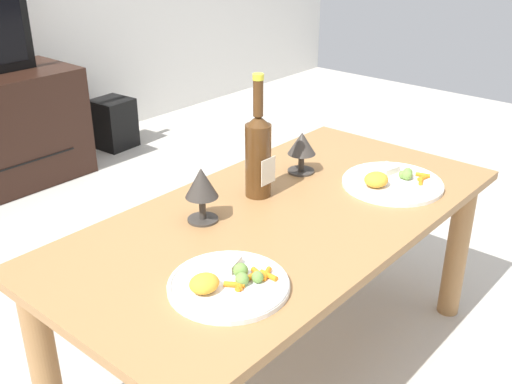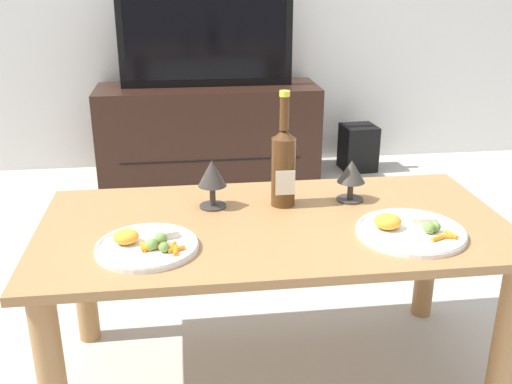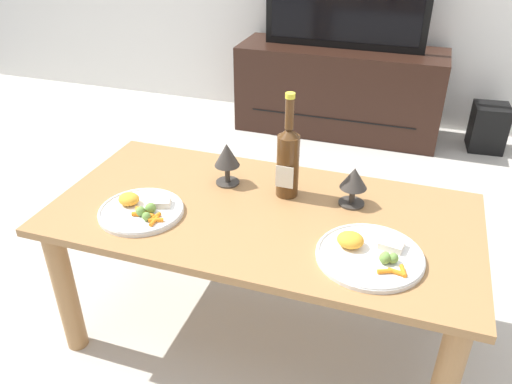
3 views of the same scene
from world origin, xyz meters
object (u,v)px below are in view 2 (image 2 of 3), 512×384
at_px(floor_speaker, 358,147).
at_px(wine_bottle, 283,164).
at_px(tv_screen, 206,38).
at_px(dining_table, 274,251).
at_px(goblet_right, 351,174).
at_px(goblet_left, 212,176).
at_px(dinner_plate_left, 147,245).
at_px(tv_stand, 209,132).
at_px(dinner_plate_right, 410,230).

height_order(floor_speaker, wine_bottle, wine_bottle).
bearing_deg(tv_screen, dining_table, -87.21).
bearing_deg(goblet_right, tv_screen, 101.25).
relative_size(tv_screen, goblet_right, 7.62).
bearing_deg(goblet_right, wine_bottle, -177.92).
xyz_separation_m(dining_table, tv_screen, (-0.09, 1.88, 0.40)).
bearing_deg(dining_table, tv_screen, 92.79).
xyz_separation_m(wine_bottle, goblet_left, (-0.21, 0.01, -0.03)).
xyz_separation_m(dining_table, dinner_plate_left, (-0.35, -0.13, 0.10)).
xyz_separation_m(tv_stand, tv_screen, (-0.00, -0.00, 0.55)).
bearing_deg(tv_screen, goblet_left, -92.45).
bearing_deg(tv_screen, goblet_right, -78.75).
height_order(floor_speaker, dinner_plate_left, dinner_plate_left).
distance_m(floor_speaker, goblet_left, 2.08).
xyz_separation_m(tv_screen, dinner_plate_left, (-0.26, -2.01, -0.29)).
height_order(goblet_left, dinner_plate_left, goblet_left).
xyz_separation_m(floor_speaker, dinner_plate_right, (-0.49, -2.02, 0.39)).
xyz_separation_m(floor_speaker, goblet_left, (-1.00, -1.76, 0.48)).
bearing_deg(goblet_right, dinner_plate_left, -156.64).
distance_m(dinner_plate_left, dinner_plate_right, 0.70).
xyz_separation_m(dining_table, goblet_right, (0.26, 0.13, 0.18)).
relative_size(tv_stand, goblet_right, 9.97).
relative_size(wine_bottle, dinner_plate_right, 1.19).
xyz_separation_m(goblet_right, dinner_plate_left, (-0.61, -0.26, -0.07)).
distance_m(goblet_right, dinner_plate_right, 0.29).
relative_size(tv_stand, floor_speaker, 4.56).
relative_size(dining_table, tv_stand, 1.03).
height_order(goblet_right, dinner_plate_right, goblet_right).
relative_size(goblet_right, dinner_plate_left, 0.49).
distance_m(floor_speaker, dinner_plate_left, 2.38).
relative_size(tv_stand, wine_bottle, 3.69).
distance_m(dining_table, floor_speaker, 2.09).
bearing_deg(goblet_left, dinner_plate_left, -125.04).
relative_size(goblet_left, dinner_plate_right, 0.50).
distance_m(goblet_right, dinner_plate_left, 0.66).
bearing_deg(goblet_right, floor_speaker, 71.82).
bearing_deg(floor_speaker, dinner_plate_left, -124.74).
bearing_deg(wine_bottle, goblet_left, 177.92).
height_order(dining_table, tv_screen, tv_screen).
bearing_deg(wine_bottle, dining_table, -109.93).
distance_m(tv_screen, floor_speaker, 1.15).
xyz_separation_m(dining_table, goblet_left, (-0.17, 0.13, 0.19)).
distance_m(dining_table, dinner_plate_right, 0.38).
distance_m(dining_table, wine_bottle, 0.26).
bearing_deg(wine_bottle, tv_screen, 94.44).
relative_size(wine_bottle, goblet_left, 2.36).
bearing_deg(tv_screen, tv_stand, 90.00).
bearing_deg(dinner_plate_right, goblet_right, 109.34).
xyz_separation_m(wine_bottle, dinner_plate_right, (0.30, -0.25, -0.12)).
relative_size(dining_table, wine_bottle, 3.80).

